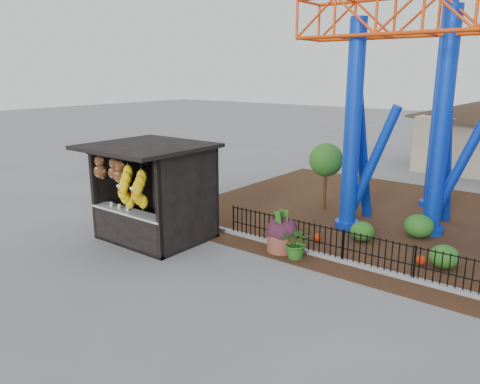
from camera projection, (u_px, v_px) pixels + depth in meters
The scene contains 9 objects.
ground at pixel (199, 272), 12.76m from camera, with size 120.00×120.00×0.00m, color slate.
mulch_bed at pixel (437, 227), 16.48m from camera, with size 18.00×12.00×0.02m, color #331E11.
curb at pixel (383, 272), 12.65m from camera, with size 18.00×0.18×0.12m, color gray.
prize_booth at pixel (149, 195), 14.86m from camera, with size 3.50×3.40×3.12m.
picket_fence at pixel (418, 265), 12.00m from camera, with size 12.20×0.06×1.00m, color black, non-canonical shape.
terracotta_planter at pixel (282, 242), 14.20m from camera, with size 0.90×0.90×0.56m, color brown.
planter_foliage at pixel (282, 224), 14.05m from camera, with size 0.70×0.70×0.64m, color #361523.
potted_plant at pixel (297, 242), 13.59m from camera, with size 0.89×0.77×0.99m, color #1D5619.
landscaping at pixel (431, 241), 14.14m from camera, with size 7.74×3.12×0.76m.
Camera 1 is at (8.15, -8.62, 5.30)m, focal length 35.00 mm.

